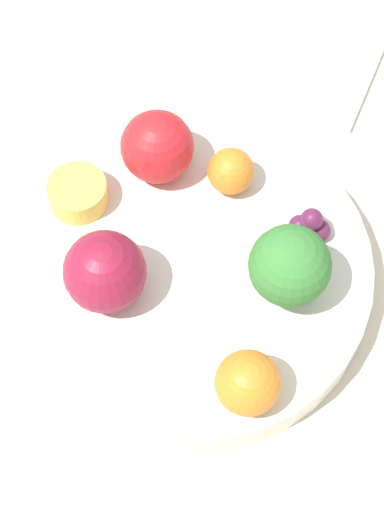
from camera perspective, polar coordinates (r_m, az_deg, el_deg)
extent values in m
plane|color=gray|center=(0.68, 0.00, -2.53)|extent=(6.00, 6.00, 0.00)
cube|color=beige|center=(0.67, 0.00, -2.16)|extent=(1.20, 1.20, 0.02)
cylinder|color=silver|center=(0.65, 0.00, -1.12)|extent=(0.27, 0.27, 0.03)
cylinder|color=#8CB76B|center=(0.62, 6.26, -1.91)|extent=(0.02, 0.02, 0.02)
sphere|color=#387A33|center=(0.59, 6.53, -0.65)|extent=(0.06, 0.06, 0.06)
sphere|color=maroon|center=(0.60, -5.83, -1.06)|extent=(0.06, 0.06, 0.06)
sphere|color=red|center=(0.65, -2.34, 7.29)|extent=(0.06, 0.06, 0.06)
sphere|color=orange|center=(0.65, 2.60, 5.67)|extent=(0.04, 0.04, 0.04)
sphere|color=orange|center=(0.57, 3.74, -8.43)|extent=(0.04, 0.04, 0.04)
sphere|color=#5B1E42|center=(0.65, 7.99, 2.37)|extent=(0.02, 0.02, 0.02)
sphere|color=#5B1E42|center=(0.64, 7.18, 2.00)|extent=(0.02, 0.02, 0.02)
sphere|color=#5B1E42|center=(0.64, 7.84, 1.22)|extent=(0.02, 0.02, 0.02)
sphere|color=#5B1E42|center=(0.64, 8.50, 1.70)|extent=(0.02, 0.02, 0.02)
sphere|color=#5B1E42|center=(0.63, 7.98, 2.43)|extent=(0.02, 0.02, 0.02)
cylinder|color=#F4CC4C|center=(0.66, -7.62, 4.17)|extent=(0.05, 0.05, 0.02)
cube|color=white|center=(0.80, 8.32, 13.51)|extent=(0.18, 0.16, 0.01)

